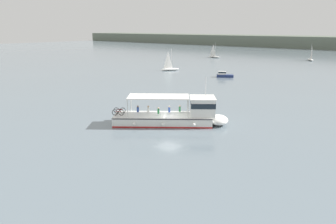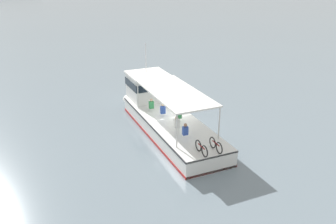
{
  "view_description": "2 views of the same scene",
  "coord_description": "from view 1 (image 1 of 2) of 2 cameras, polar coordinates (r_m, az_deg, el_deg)",
  "views": [
    {
      "loc": [
        21.2,
        -25.59,
        10.49
      ],
      "look_at": [
        -0.39,
        0.35,
        1.4
      ],
      "focal_mm": 33.61,
      "sensor_mm": 36.0,
      "label": 1
    },
    {
      "loc": [
        -21.63,
        -5.12,
        10.48
      ],
      "look_at": [
        -0.39,
        0.35,
        1.4
      ],
      "focal_mm": 37.48,
      "sensor_mm": 36.0,
      "label": 2
    }
  ],
  "objects": [
    {
      "name": "motorboat_off_bow",
      "position": [
        70.05,
        10.1,
        6.68
      ],
      "size": [
        3.76,
        2.97,
        1.26
      ],
      "color": "navy",
      "rests_on": "ground"
    },
    {
      "name": "ground_plane",
      "position": [
        34.85,
        0.12,
        -2.44
      ],
      "size": [
        400.0,
        400.0,
        0.0
      ],
      "primitive_type": "plane",
      "color": "slate"
    },
    {
      "name": "sailboat_horizon_east",
      "position": [
        80.06,
        0.36,
        7.94
      ],
      "size": [
        3.75,
        4.81,
        5.4
      ],
      "color": "white",
      "rests_on": "ground"
    },
    {
      "name": "ferry_main",
      "position": [
        35.04,
        1.66,
        -0.62
      ],
      "size": [
        11.9,
        10.3,
        5.32
      ],
      "color": "white",
      "rests_on": "ground"
    },
    {
      "name": "sailboat_near_port",
      "position": [
        115.79,
        8.36,
        9.99
      ],
      "size": [
        4.8,
        1.4,
        5.4
      ],
      "color": "white",
      "rests_on": "ground"
    },
    {
      "name": "sailboat_horizon_west",
      "position": [
        114.27,
        24.42,
        8.76
      ],
      "size": [
        3.59,
        4.86,
        5.4
      ],
      "color": "white",
      "rests_on": "ground"
    }
  ]
}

